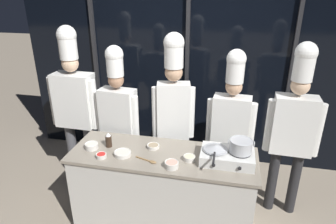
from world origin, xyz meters
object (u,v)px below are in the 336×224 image
(stock_pot, at_px, (241,146))
(chef_pastry, at_px, (231,121))
(serving_spoon_slotted, at_px, (150,161))
(chef_sous, at_px, (118,113))
(prep_bowl_garlic, at_px, (92,146))
(chef_line, at_px, (173,104))
(chef_head, at_px, (75,100))
(prep_bowl_bell_pepper, at_px, (101,155))
(prep_bowl_mushrooms, at_px, (153,146))
(portable_stove, at_px, (227,156))
(prep_bowl_shrimp, at_px, (172,164))
(prep_bowl_onion, at_px, (123,153))
(chef_apprentice, at_px, (294,123))
(squeeze_bottle_soy, at_px, (109,140))
(prep_bowl_noodles, at_px, (189,158))
(frying_pan, at_px, (215,148))

(stock_pot, relative_size, chef_pastry, 0.13)
(serving_spoon_slotted, xyz_separation_m, chef_sous, (-0.57, 0.67, 0.16))
(prep_bowl_garlic, xyz_separation_m, chef_line, (0.73, 0.59, 0.29))
(chef_head, bearing_deg, prep_bowl_bell_pepper, 132.55)
(prep_bowl_mushrooms, xyz_separation_m, chef_pastry, (0.76, 0.46, 0.16))
(portable_stove, distance_m, chef_sous, 1.38)
(chef_sous, bearing_deg, prep_bowl_bell_pepper, 103.34)
(prep_bowl_shrimp, xyz_separation_m, prep_bowl_onion, (-0.52, 0.11, -0.01))
(serving_spoon_slotted, relative_size, chef_head, 0.11)
(prep_bowl_shrimp, height_order, chef_pastry, chef_pastry)
(chef_pastry, relative_size, chef_apprentice, 0.95)
(prep_bowl_garlic, distance_m, serving_spoon_slotted, 0.66)
(prep_bowl_shrimp, xyz_separation_m, chef_head, (-1.36, 0.78, 0.23))
(squeeze_bottle_soy, height_order, prep_bowl_mushrooms, squeeze_bottle_soy)
(stock_pot, xyz_separation_m, prep_bowl_noodles, (-0.47, -0.05, -0.16))
(stock_pot, xyz_separation_m, prep_bowl_bell_pepper, (-1.31, -0.19, -0.16))
(portable_stove, relative_size, prep_bowl_onion, 2.94)
(stock_pot, distance_m, prep_bowl_shrimp, 0.66)
(frying_pan, relative_size, squeeze_bottle_soy, 2.63)
(prep_bowl_shrimp, xyz_separation_m, chef_pastry, (0.51, 0.77, 0.14))
(chef_sous, bearing_deg, prep_bowl_noodles, 155.25)
(prep_bowl_onion, bearing_deg, prep_bowl_mushrooms, 38.85)
(chef_pastry, bearing_deg, chef_apprentice, 179.95)
(serving_spoon_slotted, height_order, chef_sous, chef_sous)
(chef_apprentice, bearing_deg, prep_bowl_mushrooms, 18.86)
(stock_pot, height_order, prep_bowl_mushrooms, stock_pot)
(squeeze_bottle_soy, xyz_separation_m, prep_bowl_noodles, (0.86, -0.08, -0.05))
(prep_bowl_shrimp, xyz_separation_m, chef_line, (-0.14, 0.75, 0.29))
(chef_line, bearing_deg, chef_head, -12.81)
(prep_bowl_shrimp, distance_m, chef_sous, 1.07)
(prep_bowl_garlic, distance_m, chef_pastry, 1.51)
(prep_bowl_shrimp, distance_m, serving_spoon_slotted, 0.23)
(prep_bowl_shrimp, relative_size, serving_spoon_slotted, 0.57)
(serving_spoon_slotted, relative_size, chef_apprentice, 0.12)
(chef_apprentice, bearing_deg, serving_spoon_slotted, 28.81)
(squeeze_bottle_soy, distance_m, serving_spoon_slotted, 0.53)
(prep_bowl_bell_pepper, bearing_deg, prep_bowl_noodles, 8.97)
(portable_stove, relative_size, chef_sous, 0.27)
(portable_stove, bearing_deg, prep_bowl_mushrooms, 172.21)
(prep_bowl_mushrooms, height_order, prep_bowl_onion, prep_bowl_onion)
(chef_sous, xyz_separation_m, chef_apprentice, (1.93, 0.01, 0.06))
(chef_head, height_order, chef_apprentice, chef_head)
(prep_bowl_shrimp, bearing_deg, prep_bowl_mushrooms, 129.53)
(prep_bowl_shrimp, bearing_deg, prep_bowl_garlic, 169.40)
(serving_spoon_slotted, distance_m, chef_pastry, 1.04)
(squeeze_bottle_soy, bearing_deg, chef_head, 140.12)
(prep_bowl_onion, relative_size, serving_spoon_slotted, 0.73)
(serving_spoon_slotted, xyz_separation_m, chef_line, (0.09, 0.70, 0.31))
(prep_bowl_bell_pepper, distance_m, chef_sous, 0.72)
(squeeze_bottle_soy, bearing_deg, portable_stove, -1.44)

